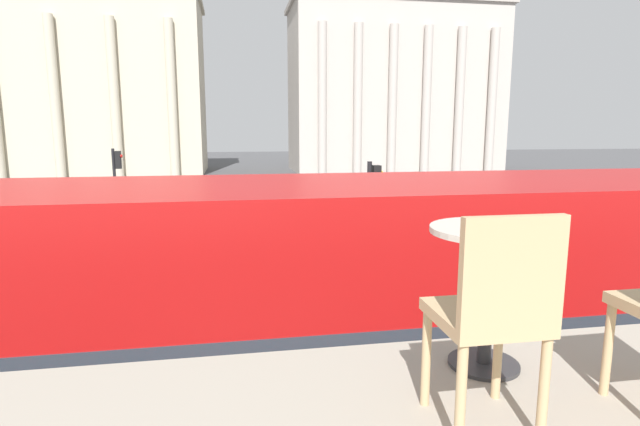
% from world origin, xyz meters
% --- Properties ---
extents(double_decker_bus, '(10.32, 2.74, 4.14)m').
position_xyz_m(double_decker_bus, '(1.07, 3.12, 2.31)').
color(double_decker_bus, black).
rests_on(double_decker_bus, ground_plane).
extents(cafe_dining_table, '(0.60, 0.60, 0.73)m').
position_xyz_m(cafe_dining_table, '(1.05, -0.35, 4.10)').
color(cafe_dining_table, '#2D2D30').
rests_on(cafe_dining_table, cafe_floor_slab).
extents(cafe_chair_0, '(0.40, 0.40, 0.91)m').
position_xyz_m(cafe_chair_0, '(0.78, -0.89, 4.08)').
color(cafe_chair_0, tan).
rests_on(cafe_chair_0, cafe_floor_slab).
extents(plaza_building_left, '(26.93, 11.72, 18.13)m').
position_xyz_m(plaza_building_left, '(-16.42, 54.11, 9.07)').
color(plaza_building_left, beige).
rests_on(plaza_building_left, ground_plane).
extents(plaza_building_right, '(23.48, 11.28, 18.17)m').
position_xyz_m(plaza_building_right, '(17.90, 53.02, 9.08)').
color(plaza_building_right, '#BCB2A8').
rests_on(plaza_building_right, ground_plane).
extents(traffic_light_near, '(0.42, 0.24, 3.94)m').
position_xyz_m(traffic_light_near, '(3.27, 9.60, 2.57)').
color(traffic_light_near, black).
rests_on(traffic_light_near, ground_plane).
extents(traffic_light_mid, '(0.42, 0.24, 3.97)m').
position_xyz_m(traffic_light_mid, '(-4.81, 18.37, 2.59)').
color(traffic_light_mid, black).
rests_on(traffic_light_mid, ground_plane).
extents(car_white, '(4.20, 1.93, 1.35)m').
position_xyz_m(car_white, '(-0.10, 26.20, 0.70)').
color(car_white, black).
rests_on(car_white, ground_plane).
extents(pedestrian_white, '(0.32, 0.32, 1.80)m').
position_xyz_m(pedestrian_white, '(-3.70, 21.80, 1.04)').
color(pedestrian_white, '#282B33').
rests_on(pedestrian_white, ground_plane).
extents(pedestrian_grey, '(0.32, 0.32, 1.82)m').
position_xyz_m(pedestrian_grey, '(2.02, 22.46, 1.06)').
color(pedestrian_grey, '#282B33').
rests_on(pedestrian_grey, ground_plane).
extents(pedestrian_olive, '(0.32, 0.32, 1.79)m').
position_xyz_m(pedestrian_olive, '(7.90, 15.11, 1.04)').
color(pedestrian_olive, '#282B33').
rests_on(pedestrian_olive, ground_plane).
extents(pedestrian_yellow, '(0.32, 0.32, 1.78)m').
position_xyz_m(pedestrian_yellow, '(-5.41, 23.92, 1.03)').
color(pedestrian_yellow, '#282B33').
rests_on(pedestrian_yellow, ground_plane).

